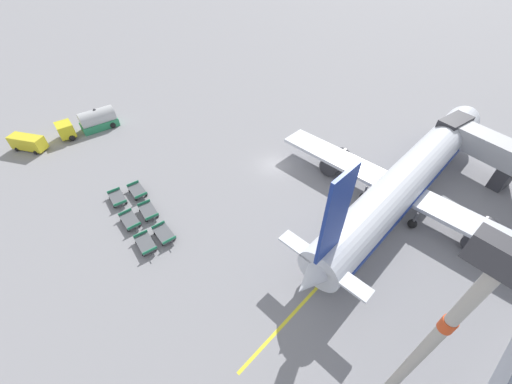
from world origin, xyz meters
TOP-DOWN VIEW (x-y plane):
  - ground_plane at (0.00, 0.00)m, footprint 500.00×500.00m
  - airplane at (14.94, 6.45)m, footprint 32.37×40.16m
  - fuel_tanker_primary at (-25.52, -14.97)m, footprint 3.86×8.79m
  - service_van at (-26.29, -24.06)m, footprint 5.10×4.29m
  - baggage_dolly_row_near_col_a at (-7.43, -19.08)m, footprint 3.55×1.88m
  - baggage_dolly_row_near_col_b at (-3.04, -19.53)m, footprint 3.52×1.76m
  - baggage_dolly_row_near_col_c at (1.09, -19.74)m, footprint 3.54×1.86m
  - baggage_dolly_row_mid_a_col_a at (-7.04, -16.69)m, footprint 3.53×1.80m
  - baggage_dolly_row_mid_a_col_b at (-2.99, -17.31)m, footprint 3.55×1.89m
  - baggage_dolly_row_mid_a_col_c at (1.21, -17.63)m, footprint 3.52×1.77m
  - apron_light_mast at (24.75, -16.04)m, footprint 2.00×0.70m
  - stand_guidance_stripe at (15.58, -1.83)m, footprint 3.01×36.79m

SIDE VIEW (x-z plane):
  - ground_plane at x=0.00m, z-range 0.00..0.00m
  - stand_guidance_stripe at x=15.58m, z-range 0.00..0.01m
  - baggage_dolly_row_near_col_a at x=-7.43m, z-range 0.01..0.93m
  - baggage_dolly_row_near_col_b at x=-3.04m, z-range 0.01..0.93m
  - baggage_dolly_row_near_col_c at x=1.09m, z-range 0.01..0.93m
  - baggage_dolly_row_mid_a_col_a at x=-7.04m, z-range 0.01..0.93m
  - baggage_dolly_row_mid_a_col_b at x=-2.99m, z-range 0.01..0.93m
  - baggage_dolly_row_mid_a_col_c at x=1.21m, z-range 0.01..0.93m
  - service_van at x=-26.29m, z-range 0.09..2.24m
  - fuel_tanker_primary at x=-25.52m, z-range -0.29..3.03m
  - airplane at x=14.94m, z-range -3.88..10.22m
  - apron_light_mast at x=24.75m, z-range 2.09..22.19m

